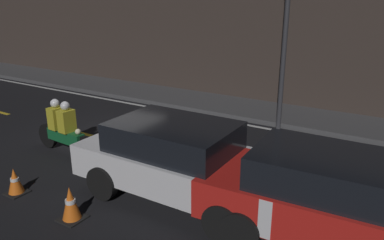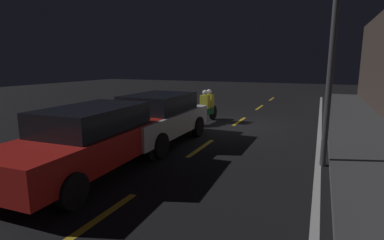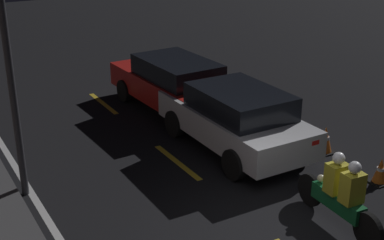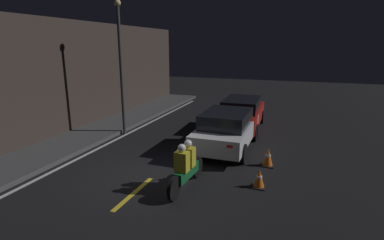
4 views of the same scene
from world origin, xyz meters
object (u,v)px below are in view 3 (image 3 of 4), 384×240
taxi_red (174,83)px  traffic_cone_near (380,171)px  sedan_white (236,117)px  street_lamp (5,34)px  traffic_cone_mid (325,140)px  motorcycle (341,194)px

taxi_red → traffic_cone_near: 6.14m
sedan_white → street_lamp: street_lamp is taller
taxi_red → street_lamp: (-2.66, 4.82, 2.43)m
traffic_cone_mid → street_lamp: (1.54, 6.53, 2.92)m
sedan_white → motorcycle: (-3.67, 0.28, -0.15)m
motorcycle → street_lamp: bearing=52.4°
taxi_red → motorcycle: size_ratio=2.11×
taxi_red → motorcycle: (-6.67, 0.29, -0.15)m
taxi_red → traffic_cone_near: bearing=-166.8°
sedan_white → street_lamp: size_ratio=0.73×
taxi_red → traffic_cone_mid: taxi_red is taller
sedan_white → traffic_cone_near: size_ratio=7.72×
motorcycle → street_lamp: size_ratio=0.38×
motorcycle → street_lamp: (4.01, 4.54, 2.58)m
traffic_cone_mid → sedan_white: bearing=54.6°
sedan_white → motorcycle: sedan_white is taller
traffic_cone_mid → street_lamp: 7.32m
taxi_red → street_lamp: street_lamp is taller
sedan_white → traffic_cone_mid: size_ratio=6.62×
sedan_white → traffic_cone_mid: bearing=-125.3°
sedan_white → motorcycle: size_ratio=1.93×
street_lamp → motorcycle: bearing=-131.4°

